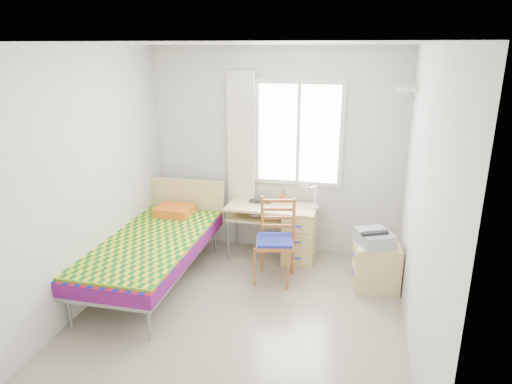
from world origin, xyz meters
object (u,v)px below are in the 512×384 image
at_px(desk, 294,231).
at_px(chair, 276,235).
at_px(cabinet, 376,266).
at_px(bed, 155,244).
at_px(printer, 374,238).

bearing_deg(desk, chair, -102.83).
height_order(chair, cabinet, chair).
distance_m(bed, cabinet, 2.48).
height_order(bed, printer, bed).
height_order(bed, cabinet, bed).
xyz_separation_m(cabinet, printer, (-0.05, -0.02, 0.34)).
bearing_deg(chair, printer, -10.53).
height_order(chair, printer, chair).
distance_m(bed, chair, 1.37).
bearing_deg(chair, desk, 65.14).
bearing_deg(bed, desk, 32.00).
bearing_deg(printer, chair, 156.15).
height_order(bed, desk, bed).
distance_m(bed, printer, 2.43).
bearing_deg(printer, cabinet, 1.71).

